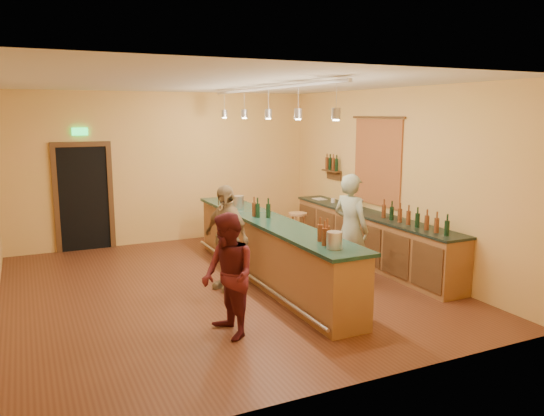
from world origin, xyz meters
name	(u,v)px	position (x,y,z in m)	size (l,w,h in m)	color
floor	(223,287)	(0.00, 0.00, 0.00)	(7.00, 7.00, 0.00)	#562A18
ceiling	(220,83)	(0.00, 0.00, 3.20)	(6.50, 7.00, 0.02)	silver
wall_back	(166,168)	(0.00, 3.50, 1.60)	(6.50, 0.02, 3.20)	#E0B654
wall_front	(346,235)	(0.00, -3.50, 1.60)	(6.50, 0.02, 3.20)	#E0B654
wall_right	(391,178)	(3.25, 0.00, 1.60)	(0.02, 7.00, 3.20)	#E0B654
doorway	(84,195)	(-1.70, 3.47, 1.13)	(1.15, 0.09, 2.48)	black
tapestry	(377,162)	(3.23, 0.40, 1.85)	(0.03, 1.40, 1.60)	#A43E20
bottle_shelf	(332,165)	(3.17, 1.90, 1.67)	(0.17, 0.55, 0.54)	#493216
back_counter	(370,237)	(2.97, 0.18, 0.49)	(0.60, 4.55, 1.27)	olive
tasting_bar	(269,245)	(0.80, 0.00, 0.61)	(0.73, 5.10, 1.38)	olive
pendant_track	(268,98)	(0.80, 0.00, 2.98)	(0.11, 4.60, 0.50)	silver
bartender	(351,229)	(1.96, -0.67, 0.91)	(0.66, 0.43, 1.81)	gray
customer_a	(228,276)	(-0.58, -1.81, 0.78)	(0.76, 0.59, 1.56)	#59191E
customer_b	(226,238)	(0.03, -0.07, 0.83)	(0.98, 0.41, 1.67)	#997A51
bar_stool	(298,220)	(2.20, 1.60, 0.63)	(0.37, 0.37, 0.77)	#9D6E47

